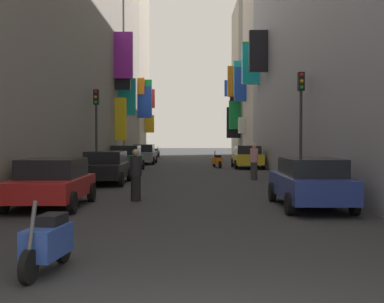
{
  "coord_description": "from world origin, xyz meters",
  "views": [
    {
      "loc": [
        0.19,
        -4.47,
        2.01
      ],
      "look_at": [
        0.08,
        28.49,
        1.16
      ],
      "focal_mm": 49.49,
      "sensor_mm": 36.0,
      "label": 1
    }
  ],
  "objects_px": {
    "parked_car_green": "(128,158)",
    "parked_car_grey": "(146,154)",
    "pedestrian_crossing": "(256,162)",
    "scooter_orange": "(219,161)",
    "traffic_light_near_corner": "(303,110)",
    "traffic_light_far_corner": "(98,118)",
    "scooter_white": "(158,153)",
    "pedestrian_near_left": "(137,175)",
    "parked_car_yellow": "(249,156)",
    "parked_car_black": "(107,167)",
    "parked_car_red": "(53,182)",
    "parked_car_blue": "(312,182)",
    "scooter_blue": "(49,242)"
  },
  "relations": [
    {
      "from": "parked_car_blue",
      "to": "parked_car_black",
      "type": "xyz_separation_m",
      "value": [
        -7.18,
        8.05,
        -0.01
      ]
    },
    {
      "from": "traffic_light_near_corner",
      "to": "traffic_light_far_corner",
      "type": "bearing_deg",
      "value": 152.25
    },
    {
      "from": "scooter_orange",
      "to": "scooter_white",
      "type": "height_order",
      "value": "same"
    },
    {
      "from": "parked_car_yellow",
      "to": "scooter_blue",
      "type": "height_order",
      "value": "parked_car_yellow"
    },
    {
      "from": "scooter_orange",
      "to": "scooter_blue",
      "type": "relative_size",
      "value": 1.1
    },
    {
      "from": "parked_car_yellow",
      "to": "traffic_light_near_corner",
      "type": "relative_size",
      "value": 0.93
    },
    {
      "from": "pedestrian_crossing",
      "to": "pedestrian_near_left",
      "type": "relative_size",
      "value": 1.05
    },
    {
      "from": "parked_car_yellow",
      "to": "scooter_blue",
      "type": "relative_size",
      "value": 2.46
    },
    {
      "from": "scooter_orange",
      "to": "pedestrian_crossing",
      "type": "relative_size",
      "value": 1.11
    },
    {
      "from": "parked_car_green",
      "to": "pedestrian_near_left",
      "type": "relative_size",
      "value": 2.37
    },
    {
      "from": "parked_car_blue",
      "to": "traffic_light_far_corner",
      "type": "height_order",
      "value": "traffic_light_far_corner"
    },
    {
      "from": "parked_car_yellow",
      "to": "traffic_light_near_corner",
      "type": "distance_m",
      "value": 13.7
    },
    {
      "from": "parked_car_blue",
      "to": "parked_car_black",
      "type": "bearing_deg",
      "value": 131.72
    },
    {
      "from": "parked_car_green",
      "to": "pedestrian_crossing",
      "type": "height_order",
      "value": "pedestrian_crossing"
    },
    {
      "from": "parked_car_black",
      "to": "parked_car_grey",
      "type": "relative_size",
      "value": 0.97
    },
    {
      "from": "parked_car_yellow",
      "to": "pedestrian_crossing",
      "type": "distance_m",
      "value": 9.72
    },
    {
      "from": "parked_car_blue",
      "to": "scooter_white",
      "type": "height_order",
      "value": "parked_car_blue"
    },
    {
      "from": "pedestrian_near_left",
      "to": "traffic_light_near_corner",
      "type": "distance_m",
      "value": 8.13
    },
    {
      "from": "scooter_white",
      "to": "traffic_light_far_corner",
      "type": "height_order",
      "value": "traffic_light_far_corner"
    },
    {
      "from": "parked_car_black",
      "to": "traffic_light_near_corner",
      "type": "height_order",
      "value": "traffic_light_near_corner"
    },
    {
      "from": "parked_car_black",
      "to": "scooter_white",
      "type": "bearing_deg",
      "value": 89.84
    },
    {
      "from": "pedestrian_near_left",
      "to": "traffic_light_near_corner",
      "type": "height_order",
      "value": "traffic_light_near_corner"
    },
    {
      "from": "parked_car_yellow",
      "to": "pedestrian_crossing",
      "type": "relative_size",
      "value": 2.49
    },
    {
      "from": "parked_car_blue",
      "to": "parked_car_grey",
      "type": "xyz_separation_m",
      "value": [
        -7.12,
        25.88,
        0.02
      ]
    },
    {
      "from": "parked_car_grey",
      "to": "scooter_orange",
      "type": "relative_size",
      "value": 2.25
    },
    {
      "from": "scooter_orange",
      "to": "pedestrian_crossing",
      "type": "height_order",
      "value": "pedestrian_crossing"
    },
    {
      "from": "pedestrian_crossing",
      "to": "traffic_light_far_corner",
      "type": "xyz_separation_m",
      "value": [
        -7.74,
        1.07,
        2.12
      ]
    },
    {
      "from": "parked_car_green",
      "to": "parked_car_red",
      "type": "bearing_deg",
      "value": -90.06
    },
    {
      "from": "parked_car_grey",
      "to": "scooter_orange",
      "type": "xyz_separation_m",
      "value": [
        5.43,
        -5.28,
        -0.32
      ]
    },
    {
      "from": "scooter_orange",
      "to": "traffic_light_near_corner",
      "type": "relative_size",
      "value": 0.41
    },
    {
      "from": "parked_car_black",
      "to": "pedestrian_crossing",
      "type": "relative_size",
      "value": 2.44
    },
    {
      "from": "parked_car_black",
      "to": "pedestrian_near_left",
      "type": "xyz_separation_m",
      "value": [
        2.01,
        -6.33,
        0.07
      ]
    },
    {
      "from": "parked_car_red",
      "to": "parked_car_blue",
      "type": "bearing_deg",
      "value": -1.79
    },
    {
      "from": "parked_car_yellow",
      "to": "traffic_light_far_corner",
      "type": "bearing_deg",
      "value": -134.35
    },
    {
      "from": "parked_car_green",
      "to": "parked_car_grey",
      "type": "xyz_separation_m",
      "value": [
        0.33,
        8.6,
        -0.02
      ]
    },
    {
      "from": "parked_car_grey",
      "to": "scooter_white",
      "type": "height_order",
      "value": "parked_car_grey"
    },
    {
      "from": "parked_car_yellow",
      "to": "parked_car_grey",
      "type": "height_order",
      "value": "parked_car_grey"
    },
    {
      "from": "scooter_white",
      "to": "traffic_light_near_corner",
      "type": "relative_size",
      "value": 0.38
    },
    {
      "from": "parked_car_green",
      "to": "scooter_blue",
      "type": "relative_size",
      "value": 2.22
    },
    {
      "from": "parked_car_grey",
      "to": "pedestrian_crossing",
      "type": "relative_size",
      "value": 2.51
    },
    {
      "from": "parked_car_grey",
      "to": "traffic_light_near_corner",
      "type": "relative_size",
      "value": 0.93
    },
    {
      "from": "parked_car_black",
      "to": "traffic_light_far_corner",
      "type": "distance_m",
      "value": 4.02
    },
    {
      "from": "parked_car_grey",
      "to": "parked_car_black",
      "type": "bearing_deg",
      "value": -90.21
    },
    {
      "from": "parked_car_yellow",
      "to": "parked_car_red",
      "type": "relative_size",
      "value": 1.07
    },
    {
      "from": "parked_car_yellow",
      "to": "traffic_light_far_corner",
      "type": "height_order",
      "value": "traffic_light_far_corner"
    },
    {
      "from": "scooter_orange",
      "to": "traffic_light_near_corner",
      "type": "distance_m",
      "value": 14.71
    },
    {
      "from": "parked_car_red",
      "to": "scooter_white",
      "type": "bearing_deg",
      "value": 89.47
    },
    {
      "from": "parked_car_green",
      "to": "pedestrian_crossing",
      "type": "relative_size",
      "value": 2.25
    },
    {
      "from": "traffic_light_near_corner",
      "to": "traffic_light_far_corner",
      "type": "height_order",
      "value": "traffic_light_near_corner"
    },
    {
      "from": "parked_car_green",
      "to": "parked_car_red",
      "type": "relative_size",
      "value": 0.97
    }
  ]
}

